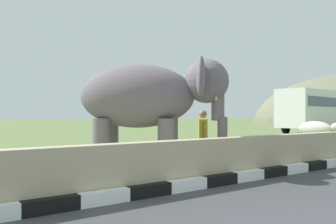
{
  "coord_description": "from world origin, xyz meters",
  "views": [
    {
      "loc": [
        -3.34,
        -1.33,
        1.53
      ],
      "look_at": [
        1.98,
        6.12,
        1.6
      ],
      "focal_mm": 37.03,
      "sensor_mm": 36.0,
      "label": 1
    }
  ],
  "objects_px": {
    "elephant": "(150,98)",
    "person_handler": "(203,136)",
    "cow_near": "(316,129)",
    "bus_white": "(316,108)"
  },
  "relations": [
    {
      "from": "person_handler",
      "to": "cow_near",
      "type": "distance_m",
      "value": 8.39
    },
    {
      "from": "person_handler",
      "to": "cow_near",
      "type": "bearing_deg",
      "value": 10.58
    },
    {
      "from": "person_handler",
      "to": "cow_near",
      "type": "xyz_separation_m",
      "value": [
        8.25,
        1.54,
        -0.06
      ]
    },
    {
      "from": "elephant",
      "to": "person_handler",
      "type": "bearing_deg",
      "value": -11.84
    },
    {
      "from": "elephant",
      "to": "cow_near",
      "type": "bearing_deg",
      "value": 7.01
    },
    {
      "from": "person_handler",
      "to": "cow_near",
      "type": "height_order",
      "value": "person_handler"
    },
    {
      "from": "elephant",
      "to": "cow_near",
      "type": "height_order",
      "value": "elephant"
    },
    {
      "from": "bus_white",
      "to": "cow_near",
      "type": "distance_m",
      "value": 14.44
    },
    {
      "from": "elephant",
      "to": "bus_white",
      "type": "distance_m",
      "value": 23.77
    },
    {
      "from": "elephant",
      "to": "cow_near",
      "type": "relative_size",
      "value": 2.02
    }
  ]
}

